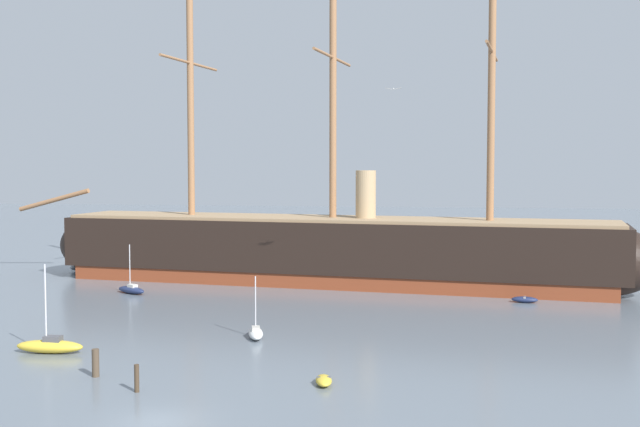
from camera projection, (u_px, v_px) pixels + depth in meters
ground_plane at (158, 421)px, 40.32m from camera, size 400.00×400.00×0.00m
tall_ship at (333, 249)px, 85.98m from camera, size 72.09×18.59×34.74m
sailboat_foreground_left at (50, 346)px, 54.82m from camera, size 4.76×1.62×6.12m
dinghy_foreground_right at (324, 380)px, 46.95m from camera, size 1.35×2.31×0.51m
sailboat_near_centre at (256, 333)px, 59.53m from camera, size 1.99×3.69×4.60m
sailboat_alongside_bow at (131, 289)px, 79.75m from camera, size 3.81×2.90×4.90m
dinghy_alongside_stern at (525, 300)px, 74.60m from camera, size 2.52×1.33×0.57m
motorboat_far_left at (83, 265)px, 97.35m from camera, size 2.57×4.52×1.79m
dinghy_distant_centre at (340, 260)px, 105.56m from camera, size 1.86×1.85×0.43m
mooring_piling_nearest at (137, 378)px, 45.42m from camera, size 0.28×0.28×1.59m
mooring_piling_left_pair at (96, 363)px, 48.69m from camera, size 0.44×0.44×1.71m
seagull_in_flight at (393, 89)px, 67.42m from camera, size 1.33×0.41×0.14m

